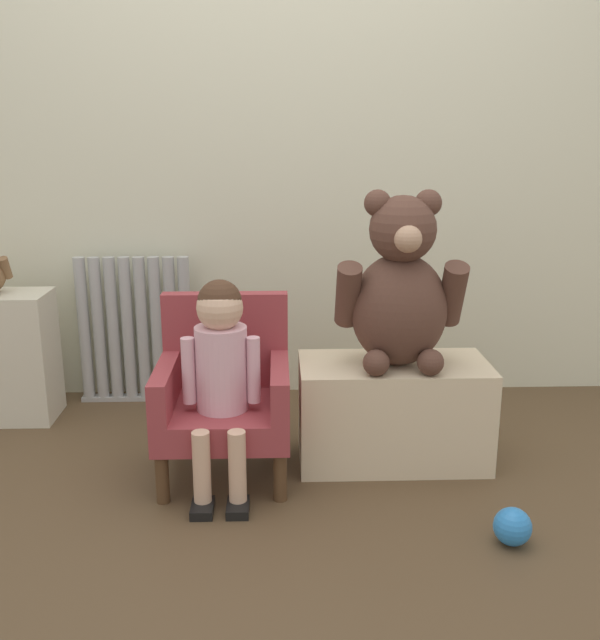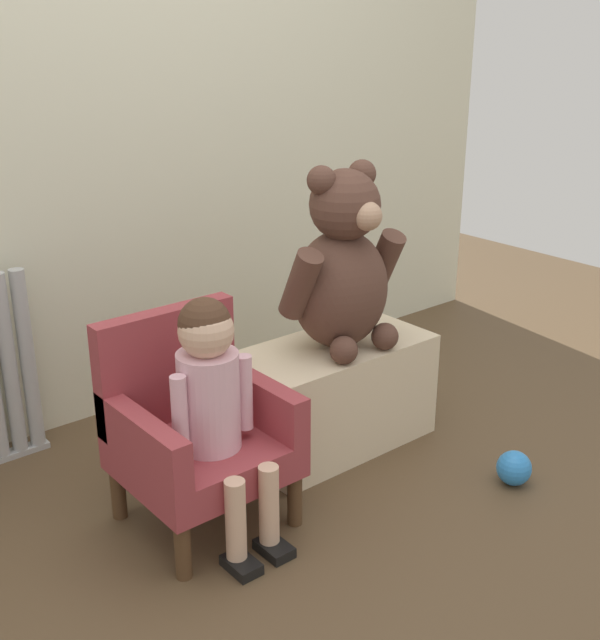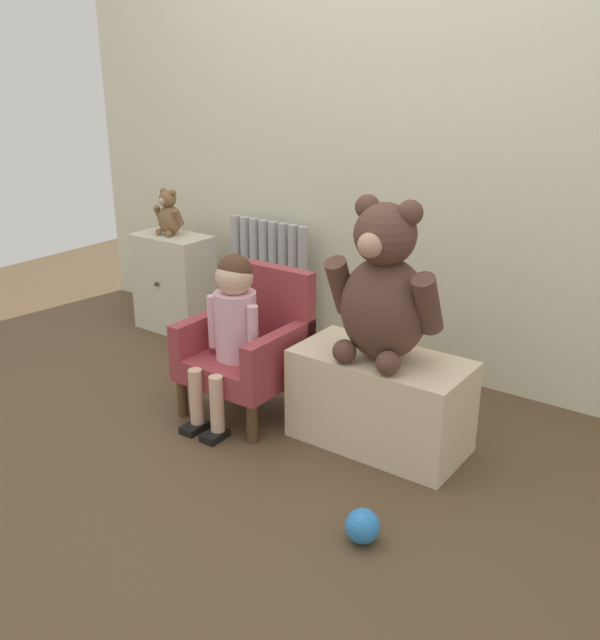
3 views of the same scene
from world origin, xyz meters
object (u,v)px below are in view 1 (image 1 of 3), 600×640
low_bench (393,412)px  radiator (136,331)px  toy_ball (513,527)px  small_dresser (2,357)px  child_armchair (225,392)px  child_figure (221,357)px  large_teddy_bear (401,290)px

low_bench → radiator: bearing=148.9°
radiator → toy_ball: radiator is taller
small_dresser → child_armchair: (0.94, -0.49, 0.02)m
child_figure → low_bench: bearing=15.7°
child_armchair → low_bench: child_armchair is taller
radiator → large_teddy_bear: bearing=-31.7°
radiator → child_armchair: (0.43, -0.67, -0.03)m
small_dresser → child_armchair: bearing=-27.7°
radiator → child_figure: bearing=-61.3°
low_bench → toy_ball: low_bench is taller
child_figure → low_bench: (0.59, 0.17, -0.27)m
child_armchair → low_bench: bearing=5.7°
low_bench → small_dresser: bearing=164.1°
small_dresser → large_teddy_bear: bearing=-16.5°
child_figure → large_teddy_bear: (0.60, 0.15, 0.18)m
small_dresser → child_armchair: 1.06m
small_dresser → large_teddy_bear: 1.64m
large_teddy_bear → toy_ball: large_teddy_bear is taller
radiator → large_teddy_bear: 1.25m
radiator → toy_ball: 1.75m
toy_ball → large_teddy_bear: bearing=115.4°
small_dresser → child_figure: (0.94, -0.60, 0.18)m
large_teddy_bear → toy_ball: size_ratio=5.45×
child_figure → toy_ball: child_figure is taller
small_dresser → large_teddy_bear: (1.54, -0.45, 0.37)m
low_bench → large_teddy_bear: size_ratio=1.10×
child_figure → low_bench: size_ratio=1.05×
large_teddy_bear → small_dresser: bearing=163.5°
child_figure → small_dresser: bearing=147.4°
radiator → large_teddy_bear: large_teddy_bear is taller
small_dresser → child_armchair: size_ratio=0.87×
small_dresser → large_teddy_bear: size_ratio=0.88×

